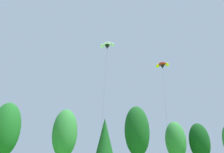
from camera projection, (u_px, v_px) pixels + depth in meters
The scene contains 8 objects.
treeline_tree_c at pixel (6, 129), 40.04m from camera, with size 5.34×5.34×13.10m.
treeline_tree_d at pixel (65, 133), 45.14m from camera, with size 5.33×5.33×13.06m.
treeline_tree_e at pixel (105, 137), 46.17m from camera, with size 4.11×4.11×11.40m.
treeline_tree_f at pixel (137, 131), 47.94m from camera, with size 5.69×5.69×14.41m.
treeline_tree_g at pixel (176, 141), 50.40m from camera, with size 4.88×4.88×11.40m.
treeline_tree_h at pixel (199, 142), 50.44m from camera, with size 4.78×4.78×11.03m.
parafoil_kite_high_white at pixel (107, 46), 44.03m from camera, with size 5.10×16.09×23.95m.
parafoil_kite_mid_red_yellow at pixel (162, 65), 45.16m from camera, with size 9.81×17.07×20.53m.
Camera 1 is at (-7.74, -3.84, 2.08)m, focal length 33.70 mm.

